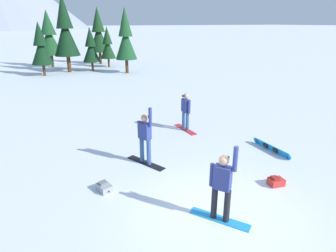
# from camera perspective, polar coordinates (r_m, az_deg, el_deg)

# --- Properties ---
(ground_plane) EXTENTS (800.00, 800.00, 0.00)m
(ground_plane) POSITION_cam_1_polar(r_m,az_deg,el_deg) (7.74, 9.51, -16.68)
(ground_plane) COLOR silver
(snowboarder_foreground) EXTENTS (1.11, 1.39, 2.01)m
(snowboarder_foreground) POSITION_cam_1_polar(r_m,az_deg,el_deg) (7.03, 10.61, -11.53)
(snowboarder_foreground) COLOR #1E8CD8
(snowboarder_foreground) RESTS_ON ground_plane
(snowboarder_midground) EXTENTS (0.92, 1.53, 2.03)m
(snowboarder_midground) POSITION_cam_1_polar(r_m,az_deg,el_deg) (9.63, -4.57, -2.25)
(snowboarder_midground) COLOR black
(snowboarder_midground) RESTS_ON ground_plane
(snowboarder_background) EXTENTS (0.36, 1.56, 1.68)m
(snowboarder_background) POSITION_cam_1_polar(r_m,az_deg,el_deg) (12.76, 3.52, 3.01)
(snowboarder_background) COLOR red
(snowboarder_background) RESTS_ON ground_plane
(loose_snowboard_far_spare) EXTENTS (0.18, 1.88, 0.25)m
(loose_snowboard_far_spare) POSITION_cam_1_polar(r_m,az_deg,el_deg) (11.50, 19.69, -4.10)
(loose_snowboard_far_spare) COLOR #1E8CD8
(loose_snowboard_far_spare) RESTS_ON ground_plane
(backpack_red) EXTENTS (0.54, 0.38, 0.28)m
(backpack_red) POSITION_cam_1_polar(r_m,az_deg,el_deg) (9.27, 20.57, -10.21)
(backpack_red) COLOR red
(backpack_red) RESTS_ON ground_plane
(backpack_grey) EXTENTS (0.43, 0.55, 0.27)m
(backpack_grey) POSITION_cam_1_polar(r_m,az_deg,el_deg) (8.64, -12.50, -11.74)
(backpack_grey) COLOR gray
(backpack_grey) RESTS_ON ground_plane
(pine_tree_broad) EXTENTS (1.86, 1.86, 4.64)m
(pine_tree_broad) POSITION_cam_1_polar(r_m,az_deg,el_deg) (28.44, -23.85, 14.14)
(pine_tree_broad) COLOR #472D19
(pine_tree_broad) RESTS_ON ground_plane
(pine_tree_leaning) EXTENTS (2.00, 2.00, 5.86)m
(pine_tree_leaning) POSITION_cam_1_polar(r_m,az_deg,el_deg) (27.82, -8.38, 16.83)
(pine_tree_leaning) COLOR #472D19
(pine_tree_leaning) RESTS_ON ground_plane
(pine_tree_tall) EXTENTS (1.60, 1.60, 4.18)m
(pine_tree_tall) POSITION_cam_1_polar(r_m,az_deg,el_deg) (32.10, -11.85, 15.38)
(pine_tree_tall) COLOR #472D19
(pine_tree_tall) RESTS_ON ground_plane
(pine_tree_short) EXTENTS (2.35, 2.35, 7.04)m
(pine_tree_short) POSITION_cam_1_polar(r_m,az_deg,el_deg) (29.67, -19.67, 17.36)
(pine_tree_short) COLOR #472D19
(pine_tree_short) RESTS_ON ground_plane
(pine_tree_slender) EXTENTS (2.41, 2.41, 5.80)m
(pine_tree_slender) POSITION_cam_1_polar(r_m,az_deg,el_deg) (33.97, -22.48, 16.08)
(pine_tree_slender) COLOR #472D19
(pine_tree_slender) RESTS_ON ground_plane
(pine_tree_twin) EXTENTS (1.68, 1.68, 4.15)m
(pine_tree_twin) POSITION_cam_1_polar(r_m,az_deg,el_deg) (29.69, -15.00, 14.77)
(pine_tree_twin) COLOR #472D19
(pine_tree_twin) RESTS_ON ground_plane
(pine_tree_young) EXTENTS (2.24, 2.24, 6.17)m
(pine_tree_young) POSITION_cam_1_polar(r_m,az_deg,el_deg) (34.86, -13.58, 17.37)
(pine_tree_young) COLOR #472D19
(pine_tree_young) RESTS_ON ground_plane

